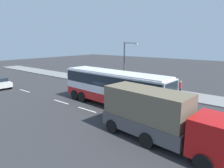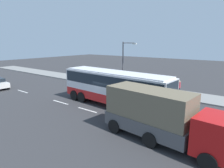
# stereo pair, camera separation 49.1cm
# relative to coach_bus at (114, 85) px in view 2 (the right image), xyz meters

# --- Properties ---
(ground_plane) EXTENTS (120.00, 120.00, 0.00)m
(ground_plane) POSITION_rel_coach_bus_xyz_m (-0.48, -0.19, -2.16)
(ground_plane) COLOR #333335
(sidewalk_curb) EXTENTS (80.00, 4.00, 0.15)m
(sidewalk_curb) POSITION_rel_coach_bus_xyz_m (-0.48, 8.08, -2.08)
(sidewalk_curb) COLOR gray
(sidewalk_curb) RESTS_ON ground_plane
(lane_centreline) EXTENTS (25.04, 0.16, 0.01)m
(lane_centreline) POSITION_rel_coach_bus_xyz_m (-6.72, -2.39, -2.15)
(lane_centreline) COLOR white
(lane_centreline) RESTS_ON ground_plane
(coach_bus) EXTENTS (11.90, 3.25, 3.48)m
(coach_bus) POSITION_rel_coach_bus_xyz_m (0.00, 0.00, 0.00)
(coach_bus) COLOR red
(coach_bus) RESTS_ON ground_plane
(cargo_truck) EXTENTS (8.12, 3.19, 3.27)m
(cargo_truck) POSITION_rel_coach_bus_xyz_m (6.36, -3.72, -0.42)
(cargo_truck) COLOR red
(cargo_truck) RESTS_ON ground_plane
(pedestrian_near_curb) EXTENTS (0.32, 0.32, 1.74)m
(pedestrian_near_curb) POSITION_rel_coach_bus_xyz_m (3.88, 7.51, -1.00)
(pedestrian_near_curb) COLOR black
(pedestrian_near_curb) RESTS_ON sidewalk_curb
(pedestrian_at_crossing) EXTENTS (0.32, 0.32, 1.73)m
(pedestrian_at_crossing) POSITION_rel_coach_bus_xyz_m (-5.38, 7.88, -1.01)
(pedestrian_at_crossing) COLOR #38334C
(pedestrian_at_crossing) RESTS_ON sidewalk_curb
(street_lamp) EXTENTS (2.06, 0.24, 6.14)m
(street_lamp) POSITION_rel_coach_bus_xyz_m (-3.20, 6.59, 1.60)
(street_lamp) COLOR #47474C
(street_lamp) RESTS_ON sidewalk_curb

